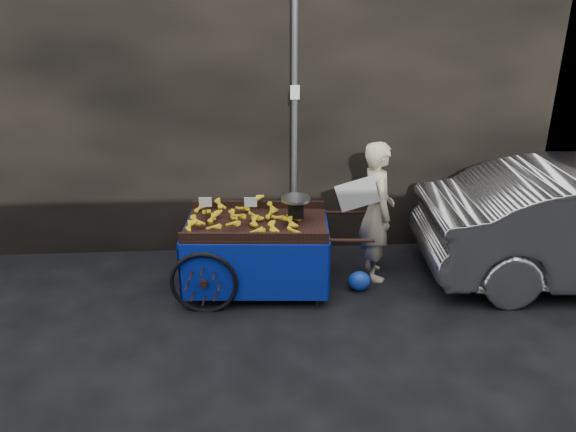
{
  "coord_description": "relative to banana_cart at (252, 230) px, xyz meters",
  "views": [
    {
      "loc": [
        -0.25,
        -6.08,
        3.71
      ],
      "look_at": [
        0.16,
        0.5,
        0.97
      ],
      "focal_mm": 35.0,
      "sensor_mm": 36.0,
      "label": 1
    }
  ],
  "objects": [
    {
      "name": "plastic_bag",
      "position": [
        1.38,
        -0.17,
        -0.69
      ],
      "size": [
        0.29,
        0.23,
        0.26
      ],
      "primitive_type": "ellipsoid",
      "color": "#193BBC",
      "rests_on": "ground"
    },
    {
      "name": "vendor",
      "position": [
        1.64,
        0.23,
        0.12
      ],
      "size": [
        0.85,
        0.71,
        1.88
      ],
      "rotation": [
        0.0,
        0.0,
        1.62
      ],
      "color": "tan",
      "rests_on": "ground"
    },
    {
      "name": "ground",
      "position": [
        0.3,
        -0.42,
        -0.82
      ],
      "size": [
        80.0,
        80.0,
        0.0
      ],
      "primitive_type": "plane",
      "color": "black",
      "rests_on": "ground"
    },
    {
      "name": "street_pole",
      "position": [
        0.6,
        0.88,
        1.18
      ],
      "size": [
        0.12,
        0.1,
        4.0
      ],
      "color": "slate",
      "rests_on": "ground"
    },
    {
      "name": "building_wall",
      "position": [
        0.69,
        2.18,
        1.68
      ],
      "size": [
        13.5,
        2.0,
        5.0
      ],
      "color": "black",
      "rests_on": "ground"
    },
    {
      "name": "banana_cart",
      "position": [
        0.0,
        0.0,
        0.0
      ],
      "size": [
        2.52,
        1.32,
        1.34
      ],
      "rotation": [
        0.0,
        0.0,
        -0.07
      ],
      "color": "black",
      "rests_on": "ground"
    }
  ]
}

